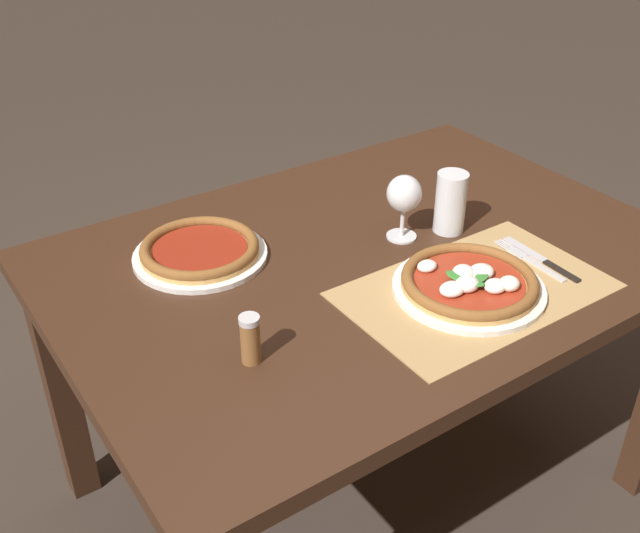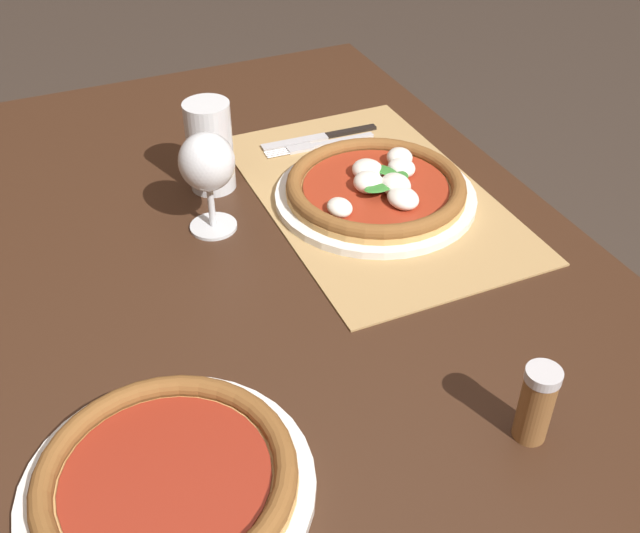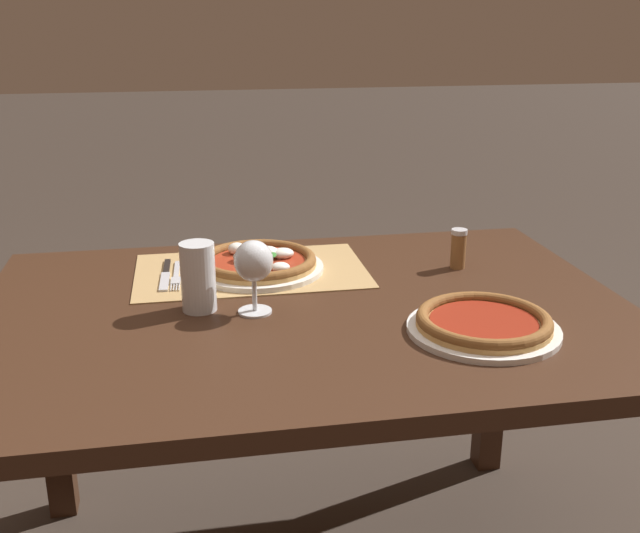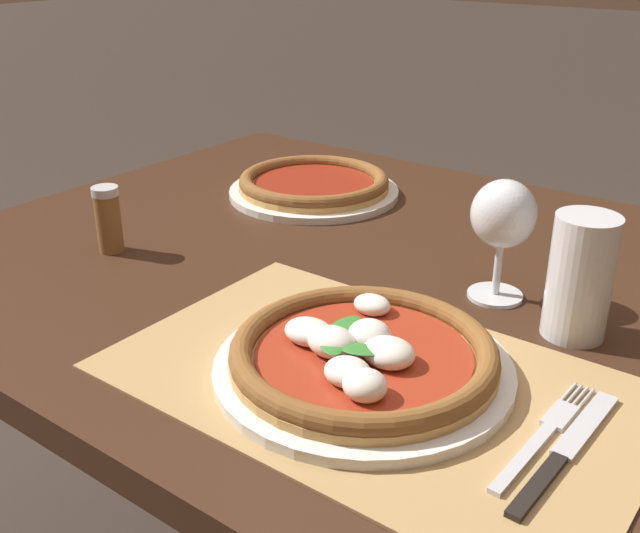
{
  "view_description": "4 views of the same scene",
  "coord_description": "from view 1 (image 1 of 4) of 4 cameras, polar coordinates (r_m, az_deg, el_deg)",
  "views": [
    {
      "loc": [
        -0.89,
        -1.12,
        1.6
      ],
      "look_at": [
        -0.19,
        -0.09,
        0.83
      ],
      "focal_mm": 42.0,
      "sensor_mm": 36.0,
      "label": 1
    },
    {
      "loc": [
        -0.79,
        0.24,
        1.38
      ],
      "look_at": [
        -0.11,
        -0.06,
        0.8
      ],
      "focal_mm": 42.0,
      "sensor_mm": 36.0,
      "label": 2
    },
    {
      "loc": [
        0.24,
        1.45,
        1.33
      ],
      "look_at": [
        -0.04,
        -0.05,
        0.81
      ],
      "focal_mm": 42.0,
      "sensor_mm": 36.0,
      "label": 3
    },
    {
      "loc": [
        0.44,
        -0.8,
        1.17
      ],
      "look_at": [
        -0.08,
        -0.1,
        0.78
      ],
      "focal_mm": 42.0,
      "sensor_mm": 36.0,
      "label": 4
    }
  ],
  "objects": [
    {
      "name": "dining_table",
      "position": [
        1.72,
        3.53,
        -1.82
      ],
      "size": [
        1.37,
        0.96,
        0.74
      ],
      "color": "#382114",
      "rests_on": "ground"
    },
    {
      "name": "wine_glass",
      "position": [
        1.69,
        6.42,
        5.34
      ],
      "size": [
        0.08,
        0.08,
        0.16
      ],
      "color": "silver",
      "rests_on": "dining_table"
    },
    {
      "name": "fork",
      "position": [
        1.7,
        15.64,
        0.49
      ],
      "size": [
        0.02,
        0.2,
        0.0
      ],
      "color": "#B7B7BC",
      "rests_on": "paper_placemat"
    },
    {
      "name": "paper_placemat",
      "position": [
        1.58,
        11.73,
        -1.75
      ],
      "size": [
        0.55,
        0.34,
        0.0
      ],
      "primitive_type": "cube",
      "color": "#A88451",
      "rests_on": "dining_table"
    },
    {
      "name": "pint_glass",
      "position": [
        1.75,
        9.91,
        4.75
      ],
      "size": [
        0.07,
        0.07,
        0.15
      ],
      "color": "silver",
      "rests_on": "dining_table"
    },
    {
      "name": "pepper_shaker",
      "position": [
        1.34,
        -5.33,
        -5.52
      ],
      "size": [
        0.04,
        0.04,
        0.1
      ],
      "color": "brown",
      "rests_on": "dining_table"
    },
    {
      "name": "pizza_near",
      "position": [
        1.55,
        11.31,
        -1.24
      ],
      "size": [
        0.31,
        0.31,
        0.05
      ],
      "color": "silver",
      "rests_on": "paper_placemat"
    },
    {
      "name": "knife",
      "position": [
        1.71,
        16.46,
        0.56
      ],
      "size": [
        0.02,
        0.22,
        0.01
      ],
      "color": "black",
      "rests_on": "paper_placemat"
    },
    {
      "name": "pizza_far",
      "position": [
        1.66,
        -9.14,
        1.21
      ],
      "size": [
        0.3,
        0.3,
        0.04
      ],
      "color": "silver",
      "rests_on": "dining_table"
    },
    {
      "name": "ground_plane",
      "position": [
        2.15,
        2.95,
        -16.22
      ],
      "size": [
        24.0,
        24.0,
        0.0
      ],
      "primitive_type": "plane",
      "color": "#382D26"
    }
  ]
}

